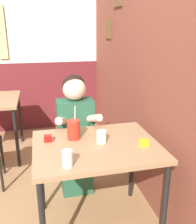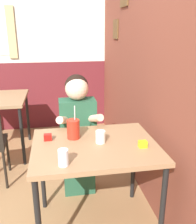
{
  "view_description": "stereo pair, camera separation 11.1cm",
  "coord_description": "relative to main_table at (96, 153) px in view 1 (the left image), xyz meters",
  "views": [
    {
      "loc": [
        0.22,
        -1.38,
        1.59
      ],
      "look_at": [
        0.66,
        0.44,
        0.98
      ],
      "focal_mm": 40.0,
      "sensor_mm": 36.0,
      "label": 1
    },
    {
      "loc": [
        0.33,
        -1.4,
        1.59
      ],
      "look_at": [
        0.66,
        0.44,
        0.98
      ],
      "focal_mm": 40.0,
      "sensor_mm": 36.0,
      "label": 2
    }
  ],
  "objects": [
    {
      "name": "person_seated",
      "position": [
        -0.08,
        0.54,
        -0.05
      ],
      "size": [
        0.42,
        0.41,
        1.21
      ],
      "color": "#235138",
      "rests_on": "ground_plane"
    },
    {
      "name": "condiment_ketchup",
      "position": [
        -0.35,
        0.13,
        0.1
      ],
      "size": [
        0.06,
        0.04,
        0.05
      ],
      "color": "#B7140F",
      "rests_on": "main_table"
    },
    {
      "name": "condiment_mustard",
      "position": [
        0.34,
        -0.11,
        0.1
      ],
      "size": [
        0.06,
        0.04,
        0.05
      ],
      "color": "yellow",
      "rests_on": "main_table"
    },
    {
      "name": "brick_wall_right",
      "position": [
        0.59,
        1.05,
        0.66
      ],
      "size": [
        0.08,
        4.67,
        2.7
      ],
      "color": "brown",
      "rests_on": "ground_plane"
    },
    {
      "name": "glass_center",
      "position": [
        0.05,
        0.02,
        0.13
      ],
      "size": [
        0.08,
        0.08,
        0.09
      ],
      "color": "silver",
      "rests_on": "main_table"
    },
    {
      "name": "main_table",
      "position": [
        0.0,
        0.0,
        0.0
      ],
      "size": [
        0.94,
        0.74,
        0.77
      ],
      "color": "#93704C",
      "rests_on": "ground_plane"
    },
    {
      "name": "cocktail_pitcher",
      "position": [
        -0.15,
        0.14,
        0.16
      ],
      "size": [
        0.1,
        0.1,
        0.27
      ],
      "color": "#B22819",
      "rests_on": "main_table"
    },
    {
      "name": "glass_near_pitcher",
      "position": [
        -0.25,
        -0.27,
        0.13
      ],
      "size": [
        0.07,
        0.07,
        0.11
      ],
      "color": "silver",
      "rests_on": "main_table"
    },
    {
      "name": "back_wall",
      "position": [
        -0.62,
        2.42,
        0.66
      ],
      "size": [
        5.33,
        0.09,
        2.7
      ],
      "color": "silver",
      "rests_on": "ground_plane"
    }
  ]
}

